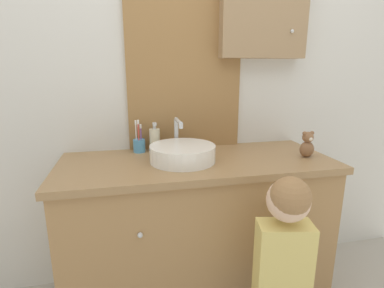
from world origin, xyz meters
name	(u,v)px	position (x,y,z in m)	size (l,w,h in m)	color
wall_back	(190,73)	(0.02, 0.62, 1.28)	(3.20, 0.18, 2.50)	silver
vanity_counter	(197,231)	(0.00, 0.31, 0.42)	(1.42, 0.58, 0.84)	#A37A4C
sink_basin	(183,152)	(-0.08, 0.31, 0.89)	(0.34, 0.38, 0.20)	white
toothbrush_holder	(139,144)	(-0.29, 0.53, 0.89)	(0.07, 0.07, 0.19)	#4C93C6
soap_dispenser	(155,140)	(-0.20, 0.52, 0.91)	(0.06, 0.06, 0.17)	beige
child_figure	(283,260)	(0.25, -0.17, 0.54)	(0.29, 0.43, 0.91)	slate
teddy_bear	(307,145)	(0.59, 0.24, 0.91)	(0.08, 0.07, 0.14)	brown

